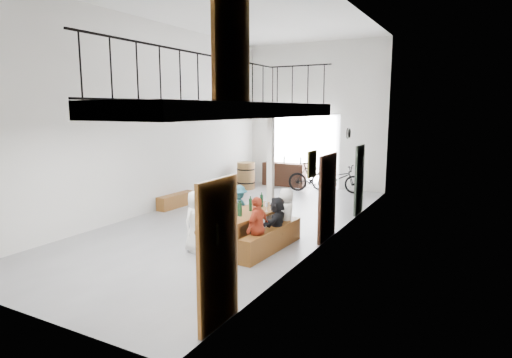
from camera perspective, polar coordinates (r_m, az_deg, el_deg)
The scene contains 24 objects.
floor at distance 11.65m, azimuth -2.87°, elevation -5.70°, with size 12.00×12.00×0.00m, color slate.
room_walls at distance 11.26m, azimuth -3.02°, elevation 12.04°, with size 12.00×12.00×12.00m.
gateway_portal at distance 16.84m, azimuth 6.42°, elevation 3.76°, with size 2.80×0.08×2.80m, color white.
right_wall_decor at distance 8.46m, azimuth 6.20°, elevation 0.59°, with size 0.07×8.28×5.07m.
balcony at distance 7.55m, azimuth -2.45°, elevation 8.89°, with size 1.52×5.62×4.00m.
tasting_table at distance 9.45m, azimuth -0.92°, elevation -4.83°, with size 1.13×2.22×0.79m.
bench_inner at distance 9.91m, azimuth -3.65°, elevation -6.98°, with size 0.33×2.08×0.48m, color brown.
bench_wall at distance 9.26m, azimuth 2.14°, elevation -8.04°, with size 0.29×2.21×0.51m, color brown.
tableware at distance 9.26m, azimuth -1.10°, elevation -3.72°, with size 0.63×1.39×0.35m.
side_bench at distance 13.52m, azimuth -10.57°, elevation -2.83°, with size 0.32×1.48×0.42m, color brown.
oak_barrel at distance 16.26m, azimuth -1.35°, elevation 0.45°, with size 0.69×0.69×1.02m.
serving_counter at distance 16.97m, azimuth 3.78°, elevation 0.62°, with size 1.72×0.48×0.91m, color #371B0F.
counter_bottles at distance 16.87m, azimuth 3.77°, elevation 2.60°, with size 1.48×0.07×0.28m.
guest_left_a at distance 9.21m, azimuth -7.96°, elevation -5.58°, with size 0.65×0.42×1.33m, color white.
guest_left_b at distance 9.82m, azimuth -5.04°, elevation -4.76°, with size 0.46×0.30×1.27m, color #276B82.
guest_left_c at distance 10.11m, azimuth -3.50°, elevation -4.74°, with size 0.55×0.43×1.13m, color white.
guest_left_d at distance 10.53m, azimuth -2.34°, elevation -4.01°, with size 0.76×0.44×1.18m, color #276B82.
guest_right_a at distance 8.72m, azimuth 0.21°, elevation -6.50°, with size 0.75×0.31×1.28m, color #B6391F.
guest_right_b at distance 9.34m, azimuth 2.81°, elevation -5.84°, with size 1.07×0.34×1.15m, color black.
guest_right_c at distance 9.84m, azimuth 4.07°, elevation -4.78°, with size 0.61×0.40×1.25m, color white.
host_standing at distance 7.80m, azimuth -4.33°, elevation -7.41°, with size 0.57×0.37×1.56m, color brown.
potted_plant at distance 11.10m, azimuth 9.61°, elevation -5.52°, with size 0.36×0.31×0.40m, color #185019.
bicycle_near at distance 15.92m, azimuth 10.69°, elevation 0.09°, with size 0.67×1.93×1.01m, color black.
bicycle_far at distance 15.76m, azimuth 7.53°, elevation 0.20°, with size 0.51×1.80×1.08m, color black.
Camera 1 is at (5.83, -9.62, 3.02)m, focal length 30.00 mm.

